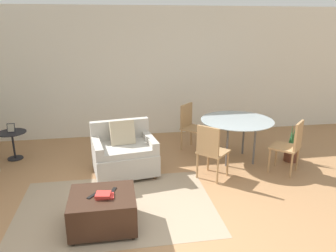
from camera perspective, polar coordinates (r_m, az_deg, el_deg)
ground_plane at (r=4.00m, az=-0.96°, el=-19.13°), size 20.00×20.00×0.00m
wall_back at (r=7.14m, az=-5.76°, el=9.15°), size 12.00×0.06×2.75m
area_rug at (r=4.64m, az=-8.92°, el=-13.72°), size 2.64×1.82×0.01m
armchair at (r=5.46m, az=-7.66°, el=-4.75°), size 1.10×0.95×0.89m
ottoman at (r=4.15m, az=-11.25°, el=-14.11°), size 0.78×0.69×0.44m
book_stack at (r=3.99m, az=-11.11°, el=-11.76°), size 0.22×0.18×0.05m
tv_remote_primary at (r=4.12m, az=-9.50°, el=-10.99°), size 0.08×0.15×0.01m
tv_remote_secondary at (r=4.05m, az=-13.05°, el=-11.74°), size 0.13×0.15×0.01m
side_table at (r=6.59m, az=-25.43°, el=-2.18°), size 0.50×0.50×0.52m
picture_frame at (r=6.52m, az=-25.68°, el=-0.29°), size 0.14×0.06×0.16m
dining_table at (r=5.94m, az=11.90°, el=0.42°), size 1.28×1.28×0.76m
dining_chair_near_left at (r=5.17m, az=7.44°, el=-3.92°), size 0.59×0.59×0.90m
dining_chair_near_right at (r=5.71m, az=20.62°, el=-2.88°), size 0.59×0.59×0.90m
dining_chair_far_left at (r=6.41m, az=3.96°, el=0.40°), size 0.59×0.59×0.90m
potted_plant_small at (r=6.33m, az=20.76°, el=-3.97°), size 0.26×0.26×0.71m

